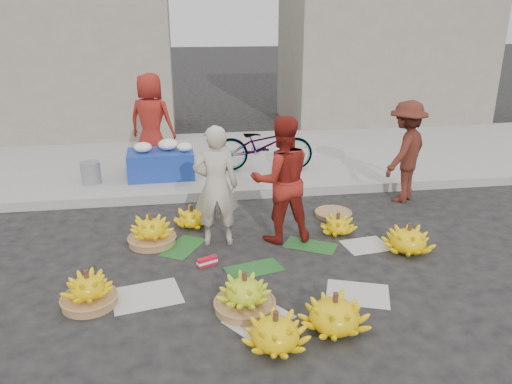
{
  "coord_description": "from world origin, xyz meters",
  "views": [
    {
      "loc": [
        -0.85,
        -5.26,
        2.79
      ],
      "look_at": [
        0.03,
        0.48,
        0.7
      ],
      "focal_mm": 35.0,
      "sensor_mm": 36.0,
      "label": 1
    }
  ],
  "objects": [
    {
      "name": "flower_vendor",
      "position": [
        -1.37,
        3.71,
        0.97
      ],
      "size": [
        0.97,
        0.81,
        1.7
      ],
      "primitive_type": "imported",
      "rotation": [
        0.0,
        0.0,
        2.76
      ],
      "color": "maroon",
      "rests_on": "sidewalk"
    },
    {
      "name": "grey_bucket",
      "position": [
        -2.37,
        2.94,
        0.3
      ],
      "size": [
        0.32,
        0.32,
        0.36
      ],
      "primitive_type": "cylinder",
      "color": "slate",
      "rests_on": "sidewalk"
    },
    {
      "name": "banana_bunch_7",
      "position": [
        -0.77,
        1.15,
        0.13
      ],
      "size": [
        0.55,
        0.55,
        0.31
      ],
      "rotation": [
        0.0,
        0.0,
        -0.15
      ],
      "color": "yellow",
      "rests_on": "ground"
    },
    {
      "name": "banana_bunch_2",
      "position": [
        -0.13,
        -1.65,
        0.16
      ],
      "size": [
        0.76,
        0.76,
        0.37
      ],
      "rotation": [
        0.0,
        0.0,
        0.36
      ],
      "color": "yellow",
      "rests_on": "ground"
    },
    {
      "name": "building_right",
      "position": [
        4.5,
        7.7,
        2.5
      ],
      "size": [
        5.0,
        3.0,
        5.0
      ],
      "primitive_type": "cube",
      "color": "gray",
      "rests_on": "sidewalk"
    },
    {
      "name": "flower_table",
      "position": [
        -1.22,
        3.09,
        0.39
      ],
      "size": [
        1.13,
        0.74,
        0.64
      ],
      "rotation": [
        0.0,
        0.0,
        0.04
      ],
      "color": "navy",
      "rests_on": "sidewalk"
    },
    {
      "name": "newspaper_scatter",
      "position": [
        0.0,
        -0.8,
        0.0
      ],
      "size": [
        3.2,
        1.8,
        0.0
      ],
      "primitive_type": null,
      "color": "beige",
      "rests_on": "ground"
    },
    {
      "name": "building_left",
      "position": [
        -4.0,
        7.2,
        2.0
      ],
      "size": [
        6.0,
        3.0,
        4.0
      ],
      "primitive_type": "cube",
      "color": "gray",
      "rests_on": "sidewalk"
    },
    {
      "name": "curb",
      "position": [
        0.0,
        2.2,
        0.07
      ],
      "size": [
        40.0,
        0.25,
        0.15
      ],
      "primitive_type": "cube",
      "color": "#999690",
      "rests_on": "ground"
    },
    {
      "name": "incense_stack",
      "position": [
        -0.63,
        -0.03,
        0.06
      ],
      "size": [
        0.25,
        0.17,
        0.1
      ],
      "primitive_type": "cube",
      "rotation": [
        0.0,
        0.0,
        0.42
      ],
      "color": "red",
      "rests_on": "ground"
    },
    {
      "name": "bicycle",
      "position": [
        0.59,
        3.24,
        0.58
      ],
      "size": [
        0.78,
        1.8,
        0.92
      ],
      "primitive_type": "imported",
      "rotation": [
        0.0,
        0.0,
        1.47
      ],
      "color": "gray",
      "rests_on": "sidewalk"
    },
    {
      "name": "sidewalk",
      "position": [
        0.0,
        4.3,
        0.06
      ],
      "size": [
        40.0,
        4.0,
        0.12
      ],
      "primitive_type": "cube",
      "color": "#999690",
      "rests_on": "ground"
    },
    {
      "name": "ground",
      "position": [
        0.0,
        0.0,
        0.0
      ],
      "size": [
        80.0,
        80.0,
        0.0
      ],
      "primitive_type": "plane",
      "color": "black",
      "rests_on": "ground"
    },
    {
      "name": "banana_bunch_0",
      "position": [
        -1.86,
        -0.68,
        0.16
      ],
      "size": [
        0.61,
        0.61,
        0.39
      ],
      "rotation": [
        0.0,
        0.0,
        0.39
      ],
      "color": "olive",
      "rests_on": "ground"
    },
    {
      "name": "man_striped",
      "position": [
        2.53,
        1.7,
        0.79
      ],
      "size": [
        1.15,
        1.12,
        1.57
      ],
      "primitive_type": "imported",
      "rotation": [
        0.0,
        0.0,
        3.88
      ],
      "color": "maroon",
      "rests_on": "ground"
    },
    {
      "name": "basket_spare",
      "position": [
        1.28,
        1.21,
        0.03
      ],
      "size": [
        0.59,
        0.59,
        0.06
      ],
      "primitive_type": "cylinder",
      "rotation": [
        0.0,
        0.0,
        0.16
      ],
      "color": "olive",
      "rests_on": "ground"
    },
    {
      "name": "banana_bunch_1",
      "position": [
        -0.32,
        -1.01,
        0.18
      ],
      "size": [
        0.6,
        0.6,
        0.42
      ],
      "rotation": [
        0.0,
        0.0,
        -0.2
      ],
      "color": "olive",
      "rests_on": "ground"
    },
    {
      "name": "banana_bunch_4",
      "position": [
        1.85,
        -0.04,
        0.17
      ],
      "size": [
        0.74,
        0.74,
        0.38
      ],
      "rotation": [
        0.0,
        0.0,
        0.25
      ],
      "color": "yellow",
      "rests_on": "ground"
    },
    {
      "name": "vendor_red",
      "position": [
        0.36,
        0.56,
        0.81
      ],
      "size": [
        0.83,
        0.67,
        1.63
      ],
      "primitive_type": "imported",
      "rotation": [
        0.0,
        0.0,
        3.21
      ],
      "color": "maroon",
      "rests_on": "ground"
    },
    {
      "name": "banana_bunch_3",
      "position": [
        0.46,
        -1.48,
        0.18
      ],
      "size": [
        0.68,
        0.68,
        0.4
      ],
      "rotation": [
        0.0,
        0.0,
        -0.05
      ],
      "color": "yellow",
      "rests_on": "ground"
    },
    {
      "name": "banana_bunch_6",
      "position": [
        -1.29,
        0.67,
        0.18
      ],
      "size": [
        0.59,
        0.59,
        0.42
      ],
      "rotation": [
        0.0,
        0.0,
        -0.06
      ],
      "color": "olive",
      "rests_on": "ground"
    },
    {
      "name": "banana_bunch_5",
      "position": [
        1.16,
        0.62,
        0.12
      ],
      "size": [
        0.5,
        0.5,
        0.29
      ],
      "rotation": [
        0.0,
        0.0,
        0.15
      ],
      "color": "yellow",
      "rests_on": "ground"
    },
    {
      "name": "vendor_cream",
      "position": [
        -0.46,
        0.57,
        0.77
      ],
      "size": [
        0.59,
        0.41,
        1.54
      ],
      "primitive_type": "imported",
      "rotation": [
        0.0,
        0.0,
        3.07
      ],
      "color": "beige",
      "rests_on": "ground"
    },
    {
      "name": "banana_leaves",
      "position": [
        -0.1,
        0.2,
        0.0
      ],
      "size": [
        2.0,
        1.0,
        0.0
      ],
      "primitive_type": null,
      "color": "#1A5020",
      "rests_on": "ground"
    }
  ]
}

